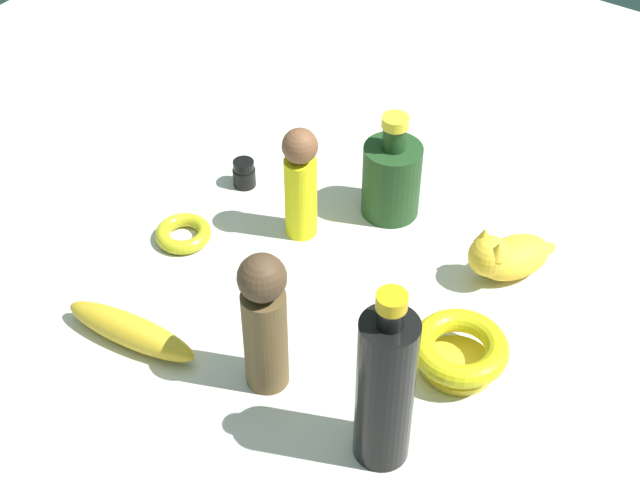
# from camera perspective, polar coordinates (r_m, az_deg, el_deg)

# --- Properties ---
(ground) EXTENTS (2.00, 2.00, 0.00)m
(ground) POSITION_cam_1_polar(r_m,az_deg,el_deg) (1.29, 0.00, -1.93)
(ground) COLOR silver
(bowl) EXTENTS (0.12, 0.12, 0.05)m
(bowl) POSITION_cam_1_polar(r_m,az_deg,el_deg) (1.15, 8.76, -6.88)
(bowl) COLOR yellow
(bowl) RESTS_ON ground
(bangle) EXTENTS (0.08, 0.08, 0.02)m
(bangle) POSITION_cam_1_polar(r_m,az_deg,el_deg) (1.35, -8.59, 0.40)
(bangle) COLOR gold
(bangle) RESTS_ON ground
(person_figure_adult) EXTENTS (0.05, 0.05, 0.18)m
(person_figure_adult) POSITION_cam_1_polar(r_m,az_deg,el_deg) (1.29, -1.23, 3.69)
(person_figure_adult) COLOR yellow
(person_figure_adult) RESTS_ON ground
(bottle_tall) EXTENTS (0.07, 0.07, 0.26)m
(bottle_tall) POSITION_cam_1_polar(r_m,az_deg,el_deg) (1.00, 4.12, -9.29)
(bottle_tall) COLOR black
(bottle_tall) RESTS_ON ground
(nail_polish_jar) EXTENTS (0.04, 0.04, 0.05)m
(nail_polish_jar) POSITION_cam_1_polar(r_m,az_deg,el_deg) (1.43, -4.80, 4.19)
(nail_polish_jar) COLOR black
(nail_polish_jar) RESTS_ON ground
(person_figure_child) EXTENTS (0.08, 0.08, 0.21)m
(person_figure_child) POSITION_cam_1_polar(r_m,az_deg,el_deg) (1.08, -3.51, -5.12)
(person_figure_child) COLOR brown
(person_figure_child) RESTS_ON ground
(cat_figurine) EXTENTS (0.14, 0.11, 0.09)m
(cat_figurine) POSITION_cam_1_polar(r_m,az_deg,el_deg) (1.28, 11.65, -0.98)
(cat_figurine) COLOR yellow
(cat_figurine) RESTS_ON ground
(bottle_short) EXTENTS (0.09, 0.09, 0.17)m
(bottle_short) POSITION_cam_1_polar(r_m,az_deg,el_deg) (1.35, 4.53, 3.98)
(bottle_short) COLOR #1E421D
(bottle_short) RESTS_ON ground
(banana) EXTENTS (0.07, 0.20, 0.04)m
(banana) POSITION_cam_1_polar(r_m,az_deg,el_deg) (1.20, -11.81, -5.62)
(banana) COLOR gold
(banana) RESTS_ON ground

